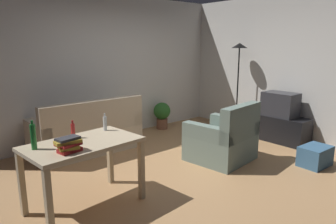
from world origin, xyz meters
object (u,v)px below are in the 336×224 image
(bottle_green, at_px, (33,137))
(bottle_red, at_px, (73,130))
(tv_stand, at_px, (278,128))
(armchair, at_px, (224,140))
(couch, at_px, (88,134))
(desk, at_px, (83,152))
(torchiere_lamp, at_px, (239,63))
(storage_box, at_px, (315,156))
(potted_plant, at_px, (162,114))
(bottle_clear, at_px, (105,123))
(tv, at_px, (280,104))
(book_stack, at_px, (69,145))

(bottle_green, distance_m, bottle_red, 0.48)
(tv_stand, xyz_separation_m, bottle_green, (-4.33, 0.21, 0.65))
(armchair, xyz_separation_m, bottle_green, (-2.76, 0.18, 0.57))
(couch, height_order, desk, couch)
(torchiere_lamp, distance_m, storage_box, 2.46)
(desk, bearing_deg, potted_plant, 30.39)
(bottle_clear, bearing_deg, storage_box, -26.67)
(tv, bearing_deg, torchiere_lamp, 0.21)
(book_stack, bearing_deg, storage_box, -15.26)
(tv, height_order, bottle_green, bottle_green)
(tv, bearing_deg, bottle_clear, 84.03)
(tv, height_order, desk, tv)
(couch, bearing_deg, book_stack, 59.50)
(desk, height_order, bottle_clear, bottle_clear)
(couch, height_order, potted_plant, couch)
(tv_stand, relative_size, bottle_green, 3.70)
(tv, distance_m, potted_plant, 2.39)
(tv, relative_size, book_stack, 2.34)
(couch, height_order, tv, same)
(bottle_red, distance_m, book_stack, 0.47)
(book_stack, bearing_deg, bottle_red, 60.90)
(couch, relative_size, potted_plant, 3.06)
(potted_plant, bearing_deg, bottle_red, -147.32)
(torchiere_lamp, height_order, storage_box, torchiere_lamp)
(bottle_green, xyz_separation_m, bottle_red, (0.46, 0.11, -0.05))
(tv_stand, bearing_deg, couch, 59.43)
(tv_stand, bearing_deg, storage_box, 145.46)
(bottle_red, bearing_deg, tv, -4.74)
(couch, height_order, book_stack, couch)
(tv, distance_m, storage_box, 1.35)
(couch, bearing_deg, bottle_red, 59.11)
(tv_stand, distance_m, storage_box, 1.24)
(tv_stand, relative_size, torchiere_lamp, 0.61)
(armchair, distance_m, bottle_red, 2.38)
(desk, xyz_separation_m, potted_plant, (2.74, 1.97, -0.32))
(potted_plant, distance_m, book_stack, 3.72)
(potted_plant, relative_size, storage_box, 1.19)
(tv, bearing_deg, bottle_red, 85.26)
(bottle_green, height_order, book_stack, bottle_green)
(bottle_clear, bearing_deg, tv_stand, -5.97)
(bottle_green, bearing_deg, bottle_clear, 9.73)
(tv, relative_size, armchair, 0.60)
(tv_stand, height_order, desk, desk)
(desk, bearing_deg, book_stack, -145.02)
(armchair, bearing_deg, book_stack, -4.03)
(armchair, relative_size, storage_box, 2.07)
(storage_box, bearing_deg, potted_plant, 97.70)
(bottle_green, bearing_deg, bottle_red, 13.81)
(storage_box, bearing_deg, couch, 129.51)
(tv_stand, xyz_separation_m, armchair, (-1.56, 0.03, 0.08))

